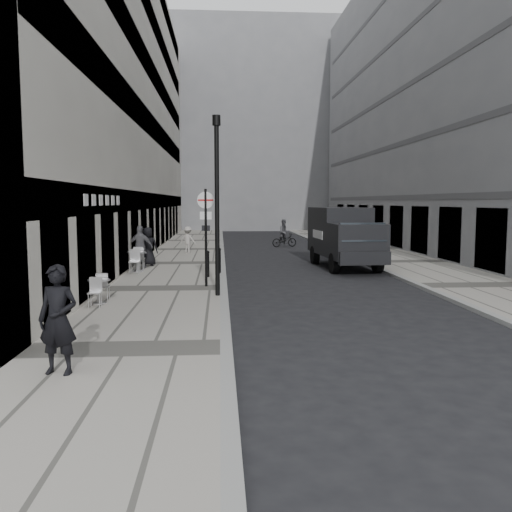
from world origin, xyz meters
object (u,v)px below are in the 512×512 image
Objects in this scene: walking_man at (58,320)px; panel_van at (343,234)px; lamppost at (217,197)px; cyclist at (284,236)px; sign_post at (206,224)px.

walking_man is 0.31× the size of panel_van.
lamppost is 20.11m from cyclist.
lamppost is 2.99× the size of cyclist.
panel_van is (6.19, 5.96, -0.72)m from sign_post.
lamppost reaches higher than panel_van.
lamppost is (2.67, 7.62, 2.15)m from walking_man.
walking_man is 0.56× the size of sign_post.
cyclist is (-1.36, 11.62, -0.84)m from panel_van.
sign_post is 0.61× the size of lamppost.
lamppost is at bearing -129.24° from panel_van.
walking_man reaches higher than cyclist.
sign_post is 1.81× the size of cyclist.
panel_van is 11.73m from cyclist.
sign_post reaches higher than panel_van.
sign_post is at bearing -120.30° from cyclist.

